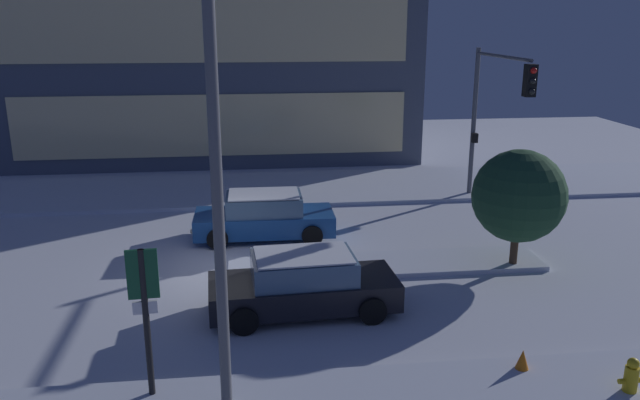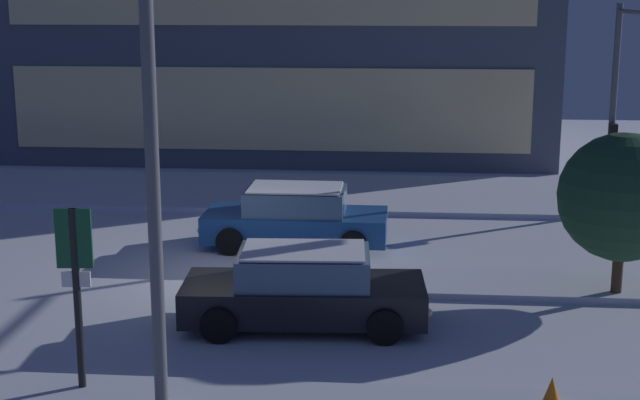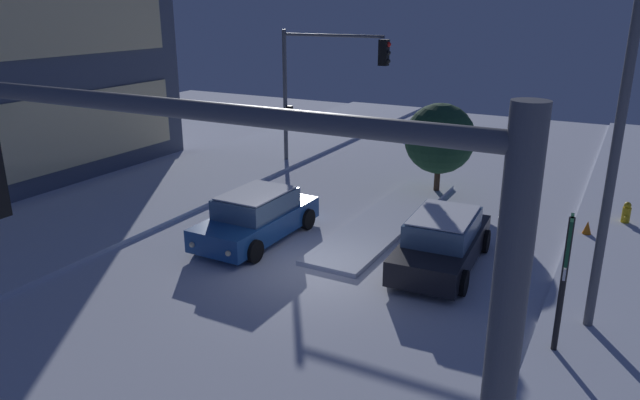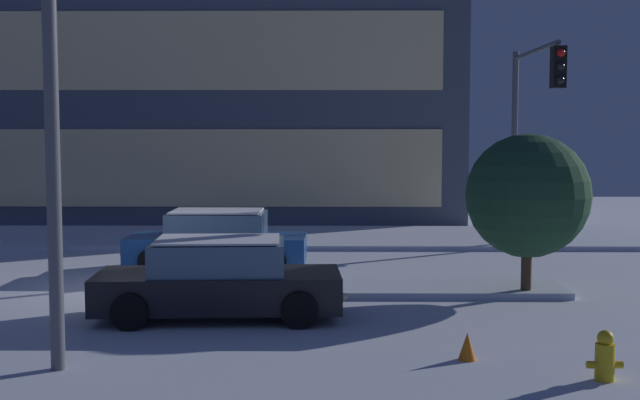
# 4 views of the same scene
# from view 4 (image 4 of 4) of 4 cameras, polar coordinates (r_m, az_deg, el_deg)

# --- Properties ---
(ground) EXTENTS (52.00, 52.00, 0.00)m
(ground) POSITION_cam_4_polar(r_m,az_deg,el_deg) (19.00, -11.66, -5.91)
(ground) COLOR silver
(curb_strip_far) EXTENTS (52.00, 5.20, 0.14)m
(curb_strip_far) POSITION_cam_4_polar(r_m,az_deg,el_deg) (27.18, -7.91, -2.52)
(curb_strip_far) COLOR silver
(curb_strip_far) RESTS_ON ground
(median_strip) EXTENTS (9.00, 1.80, 0.14)m
(median_strip) POSITION_cam_4_polar(r_m,az_deg,el_deg) (18.23, 2.42, -6.05)
(median_strip) COLOR silver
(median_strip) RESTS_ON ground
(office_tower_secondary) EXTENTS (15.87, 11.74, 14.67)m
(office_tower_secondary) POSITION_cam_4_polar(r_m,az_deg,el_deg) (41.37, -18.81, 9.83)
(office_tower_secondary) COLOR #4C5466
(office_tower_secondary) RESTS_ON ground
(car_near) EXTENTS (4.68, 2.20, 1.49)m
(car_near) POSITION_cam_4_polar(r_m,az_deg,el_deg) (15.68, -6.93, -5.46)
(car_near) COLOR black
(car_near) RESTS_ON ground
(car_far) EXTENTS (4.56, 2.09, 1.49)m
(car_far) POSITION_cam_4_polar(r_m,az_deg,el_deg) (21.19, -7.02, -2.81)
(car_far) COLOR #19478C
(car_far) RESTS_ON ground
(traffic_light_corner_far_right) EXTENTS (0.32, 4.97, 5.81)m
(traffic_light_corner_far_right) POSITION_cam_4_polar(r_m,az_deg,el_deg) (23.58, 14.19, 5.93)
(traffic_light_corner_far_right) COLOR #565960
(traffic_light_corner_far_right) RESTS_ON ground
(fire_hydrant) EXTENTS (0.48, 0.26, 0.83)m
(fire_hydrant) POSITION_cam_4_polar(r_m,az_deg,el_deg) (11.99, 18.86, -10.40)
(fire_hydrant) COLOR gold
(fire_hydrant) RESTS_ON ground
(decorated_tree_median) EXTENTS (2.59, 2.61, 3.43)m
(decorated_tree_median) POSITION_cam_4_polar(r_m,az_deg,el_deg) (17.95, 14.00, 0.28)
(decorated_tree_median) COLOR #473323
(decorated_tree_median) RESTS_ON ground
(construction_cone) EXTENTS (0.36, 0.36, 0.55)m
(construction_cone) POSITION_cam_4_polar(r_m,az_deg,el_deg) (12.57, 10.01, -10.10)
(construction_cone) COLOR orange
(construction_cone) RESTS_ON ground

